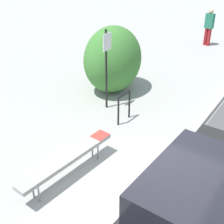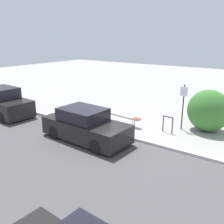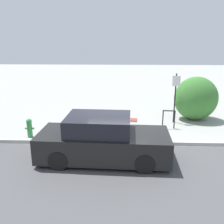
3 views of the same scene
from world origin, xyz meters
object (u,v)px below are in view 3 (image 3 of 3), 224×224
Objects in this scene: bike_rack at (169,117)px; parked_car_near at (103,140)px; sign_post at (175,94)px; bench at (110,119)px; fire_hydrant at (29,127)px.

parked_car_near is (-2.67, -3.05, 0.16)m from bike_rack.
bike_rack is at bearing -115.42° from sign_post.
sign_post reaches higher than bike_rack.
bench is 2.93× the size of bike_rack.
fire_hydrant is (-5.72, -1.23, -0.09)m from bike_rack.
sign_post reaches higher than parked_car_near.
bike_rack is at bearing 10.67° from bench.
parked_car_near reaches higher than bench.
sign_post is 3.01× the size of fire_hydrant.
bench is at bearing -174.46° from bike_rack.
sign_post is (2.96, 1.07, 0.93)m from bench.
parked_car_near is (-0.10, -2.80, 0.21)m from bench.
bench is at bearing -160.07° from sign_post.
sign_post reaches higher than bench.
parked_car_near is at bearing -131.24° from bike_rack.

